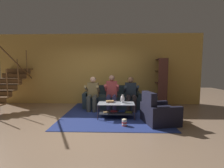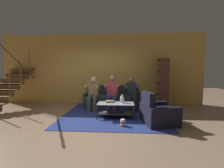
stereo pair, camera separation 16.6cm
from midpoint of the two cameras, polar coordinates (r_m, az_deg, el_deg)
name	(u,v)px [view 2 (the right image)]	position (r m, az deg, el deg)	size (l,w,h in m)	color
ground	(88,124)	(4.16, -8.10, -14.72)	(16.80, 16.80, 0.00)	#93765E
back_partition	(100,69)	(6.34, -3.72, 5.58)	(8.40, 0.12, 2.90)	gold
staircase_run	(7,86)	(6.54, -34.52, -0.60)	(0.97, 2.28, 2.40)	brown
couch	(113,99)	(5.86, 1.16, -5.90)	(2.13, 0.91, 0.80)	#2A3B44
person_seated_left	(93,92)	(5.34, -6.32, -2.99)	(0.50, 0.58, 1.18)	#515448
person_seated_middle	(112,91)	(5.27, 0.92, -2.77)	(0.50, 0.58, 1.24)	#3B3963
person_seated_right	(131,92)	(5.28, 8.24, -3.11)	(0.50, 0.58, 1.18)	#2F2828
coffee_table	(116,108)	(4.53, 2.52, -9.15)	(1.07, 0.55, 0.45)	#B2BBCA
area_rug	(114,112)	(5.14, 1.66, -10.66)	(3.12, 3.31, 0.01)	navy
vase	(122,99)	(4.52, 4.94, -5.70)	(0.13, 0.13, 0.24)	silver
book_stack	(109,101)	(4.57, 0.07, -6.67)	(0.26, 0.20, 0.05)	#946B56
bookshelf	(162,89)	(6.28, 19.26, -1.70)	(0.42, 1.04, 1.85)	#522A23
armchair	(158,113)	(4.25, 18.16, -10.61)	(0.96, 0.97, 0.85)	black
popcorn_tub	(123,123)	(3.93, 5.42, -14.42)	(0.13, 0.13, 0.19)	red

